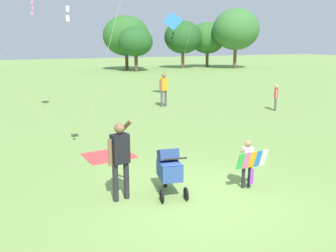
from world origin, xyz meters
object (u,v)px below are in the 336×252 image
(person_red_shirt, at_px, (276,95))
(child_with_butterfly_kite, at_px, (248,160))
(kite_orange_delta, at_px, (173,23))
(person_adult_flyer, at_px, (120,154))
(stroller, at_px, (169,168))
(picnic_blanket, at_px, (109,156))
(person_couple_left, at_px, (164,87))

(person_red_shirt, bearing_deg, child_with_butterfly_kite, -132.89)
(kite_orange_delta, height_order, person_red_shirt, kite_orange_delta)
(person_adult_flyer, distance_m, stroller, 1.12)
(kite_orange_delta, distance_m, picnic_blanket, 11.24)
(child_with_butterfly_kite, distance_m, stroller, 1.80)
(person_adult_flyer, bearing_deg, person_couple_left, 62.43)
(person_red_shirt, bearing_deg, stroller, -141.03)
(child_with_butterfly_kite, distance_m, person_adult_flyer, 2.87)
(stroller, height_order, person_couple_left, person_couple_left)
(kite_orange_delta, distance_m, person_couple_left, 3.87)
(person_adult_flyer, height_order, kite_orange_delta, kite_orange_delta)
(child_with_butterfly_kite, bearing_deg, person_red_shirt, 47.11)
(stroller, distance_m, person_red_shirt, 10.96)
(kite_orange_delta, bearing_deg, person_red_shirt, -57.64)
(child_with_butterfly_kite, relative_size, stroller, 0.99)
(child_with_butterfly_kite, height_order, person_red_shirt, person_red_shirt)
(kite_orange_delta, xyz_separation_m, picnic_blanket, (-5.93, -8.62, -4.10))
(person_couple_left, height_order, picnic_blanket, person_couple_left)
(kite_orange_delta, bearing_deg, person_adult_flyer, -118.98)
(stroller, xyz_separation_m, kite_orange_delta, (5.42, 11.80, 3.50))
(person_adult_flyer, bearing_deg, child_with_butterfly_kite, -10.64)
(person_adult_flyer, distance_m, picnic_blanket, 3.24)
(kite_orange_delta, distance_m, person_red_shirt, 6.72)
(child_with_butterfly_kite, distance_m, kite_orange_delta, 13.18)
(child_with_butterfly_kite, bearing_deg, person_couple_left, 77.33)
(child_with_butterfly_kite, height_order, kite_orange_delta, kite_orange_delta)
(child_with_butterfly_kite, xyz_separation_m, person_adult_flyer, (-2.80, 0.53, 0.34))
(stroller, bearing_deg, person_adult_flyer, 172.44)
(child_with_butterfly_kite, relative_size, person_red_shirt, 0.90)
(child_with_butterfly_kite, relative_size, picnic_blanket, 0.82)
(stroller, bearing_deg, person_red_shirt, 38.97)
(picnic_blanket, bearing_deg, person_couple_left, 55.83)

